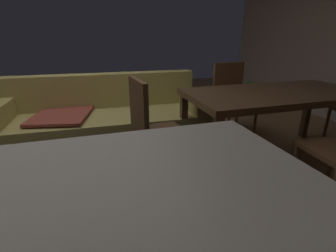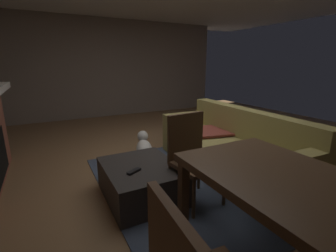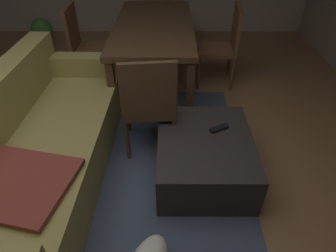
{
  "view_description": "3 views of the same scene",
  "coord_description": "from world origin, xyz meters",
  "px_view_note": "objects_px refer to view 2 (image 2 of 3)",
  "views": [
    {
      "loc": [
        0.32,
        -2.37,
        1.26
      ],
      "look_at": [
        0.87,
        -0.56,
        0.55
      ],
      "focal_mm": 26.01,
      "sensor_mm": 36.0,
      "label": 1
    },
    {
      "loc": [
        2.69,
        -1.7,
        1.43
      ],
      "look_at": [
        0.38,
        -0.5,
        0.74
      ],
      "focal_mm": 25.41,
      "sensor_mm": 36.0,
      "label": 2
    },
    {
      "loc": [
        -1.28,
        -0.59,
        1.85
      ],
      "look_at": [
        0.36,
        -0.58,
        0.58
      ],
      "focal_mm": 31.34,
      "sensor_mm": 36.0,
      "label": 3
    }
  ],
  "objects_px": {
    "dining_table": "(322,206)",
    "dining_chair_west": "(192,153)",
    "tv_remote": "(134,171)",
    "ottoman_coffee_table": "(141,181)",
    "small_dog": "(144,147)",
    "couch": "(230,149)"
  },
  "relations": [
    {
      "from": "couch",
      "to": "dining_table",
      "type": "bearing_deg",
      "value": -27.25
    },
    {
      "from": "dining_chair_west",
      "to": "tv_remote",
      "type": "bearing_deg",
      "value": -106.09
    },
    {
      "from": "ottoman_coffee_table",
      "to": "dining_table",
      "type": "distance_m",
      "value": 1.72
    },
    {
      "from": "dining_chair_west",
      "to": "small_dog",
      "type": "height_order",
      "value": "dining_chair_west"
    },
    {
      "from": "dining_table",
      "to": "dining_chair_west",
      "type": "xyz_separation_m",
      "value": [
        -1.3,
        -0.01,
        -0.14
      ]
    },
    {
      "from": "dining_table",
      "to": "couch",
      "type": "bearing_deg",
      "value": 152.75
    },
    {
      "from": "dining_table",
      "to": "dining_chair_west",
      "type": "height_order",
      "value": "dining_chair_west"
    },
    {
      "from": "dining_table",
      "to": "small_dog",
      "type": "xyz_separation_m",
      "value": [
        -2.6,
        -0.03,
        -0.48
      ]
    },
    {
      "from": "tv_remote",
      "to": "ottoman_coffee_table",
      "type": "bearing_deg",
      "value": 109.11
    },
    {
      "from": "dining_chair_west",
      "to": "dining_table",
      "type": "bearing_deg",
      "value": 0.4
    },
    {
      "from": "dining_table",
      "to": "ottoman_coffee_table",
      "type": "bearing_deg",
      "value": -163.68
    },
    {
      "from": "dining_table",
      "to": "small_dog",
      "type": "distance_m",
      "value": 2.64
    },
    {
      "from": "small_dog",
      "to": "dining_chair_west",
      "type": "bearing_deg",
      "value": 0.78
    },
    {
      "from": "couch",
      "to": "tv_remote",
      "type": "relative_size",
      "value": 14.38
    },
    {
      "from": "ottoman_coffee_table",
      "to": "small_dog",
      "type": "bearing_deg",
      "value": 156.5
    },
    {
      "from": "couch",
      "to": "small_dog",
      "type": "height_order",
      "value": "couch"
    },
    {
      "from": "ottoman_coffee_table",
      "to": "couch",
      "type": "bearing_deg",
      "value": 92.82
    },
    {
      "from": "couch",
      "to": "ottoman_coffee_table",
      "type": "distance_m",
      "value": 1.32
    },
    {
      "from": "couch",
      "to": "tv_remote",
      "type": "bearing_deg",
      "value": -82.49
    },
    {
      "from": "couch",
      "to": "dining_table",
      "type": "height_order",
      "value": "couch"
    },
    {
      "from": "ottoman_coffee_table",
      "to": "dining_chair_west",
      "type": "distance_m",
      "value": 0.64
    },
    {
      "from": "tv_remote",
      "to": "dining_table",
      "type": "bearing_deg",
      "value": -5.18
    }
  ]
}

